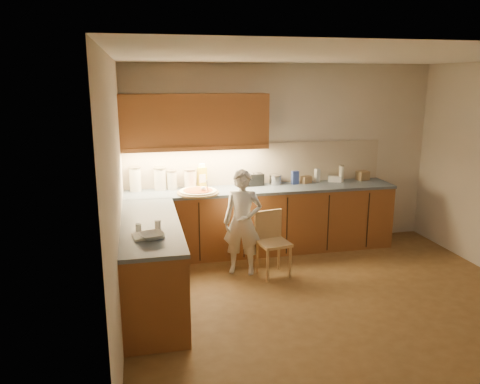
{
  "coord_description": "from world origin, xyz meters",
  "views": [
    {
      "loc": [
        -2.04,
        -4.39,
        2.39
      ],
      "look_at": [
        -0.8,
        1.2,
        1.0
      ],
      "focal_mm": 35.0,
      "sensor_mm": 36.0,
      "label": 1
    }
  ],
  "objects_px": {
    "wooden_chair": "(271,238)",
    "toaster": "(254,180)",
    "oil_jug": "(202,177)",
    "pizza_on_board": "(198,192)",
    "child": "(243,222)"
  },
  "relations": [
    {
      "from": "child",
      "to": "wooden_chair",
      "type": "bearing_deg",
      "value": 1.08
    },
    {
      "from": "wooden_chair",
      "to": "oil_jug",
      "type": "distance_m",
      "value": 1.35
    },
    {
      "from": "wooden_chair",
      "to": "toaster",
      "type": "distance_m",
      "value": 1.11
    },
    {
      "from": "child",
      "to": "toaster",
      "type": "xyz_separation_m",
      "value": [
        0.35,
        0.85,
        0.35
      ]
    },
    {
      "from": "child",
      "to": "toaster",
      "type": "height_order",
      "value": "child"
    },
    {
      "from": "child",
      "to": "wooden_chair",
      "type": "height_order",
      "value": "child"
    },
    {
      "from": "wooden_chair",
      "to": "oil_jug",
      "type": "height_order",
      "value": "oil_jug"
    },
    {
      "from": "pizza_on_board",
      "to": "child",
      "type": "xyz_separation_m",
      "value": [
        0.48,
        -0.54,
        -0.29
      ]
    },
    {
      "from": "pizza_on_board",
      "to": "toaster",
      "type": "distance_m",
      "value": 0.89
    },
    {
      "from": "oil_jug",
      "to": "toaster",
      "type": "xyz_separation_m",
      "value": [
        0.73,
        0.0,
        -0.07
      ]
    },
    {
      "from": "toaster",
      "to": "pizza_on_board",
      "type": "bearing_deg",
      "value": -166.3
    },
    {
      "from": "pizza_on_board",
      "to": "toaster",
      "type": "xyz_separation_m",
      "value": [
        0.83,
        0.31,
        0.06
      ]
    },
    {
      "from": "pizza_on_board",
      "to": "wooden_chair",
      "type": "relative_size",
      "value": 0.69
    },
    {
      "from": "child",
      "to": "wooden_chair",
      "type": "relative_size",
      "value": 1.64
    },
    {
      "from": "wooden_chair",
      "to": "oil_jug",
      "type": "xyz_separation_m",
      "value": [
        -0.72,
        0.97,
        0.61
      ]
    }
  ]
}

